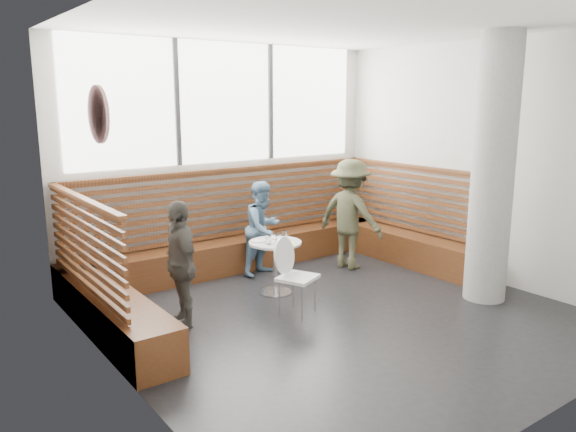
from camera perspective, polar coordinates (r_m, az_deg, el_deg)
room at (r=6.11m, az=5.53°, el=3.97°), size 5.00×5.00×3.20m
booth at (r=7.74m, az=-3.39°, el=-3.35°), size 5.00×2.50×1.44m
concrete_column at (r=7.11m, az=20.10°, el=4.40°), size 0.50×0.50×3.20m
wall_art at (r=5.16m, az=-18.72°, el=9.75°), size 0.03×0.50×0.50m
cafe_table at (r=7.08m, az=-1.30°, el=-4.13°), size 0.66×0.66×0.68m
cafe_chair at (r=6.45m, az=0.61°, el=-5.43°), size 0.42×0.41×0.89m
adult_man at (r=8.14m, az=6.34°, el=0.17°), size 0.83×1.14×1.59m
child_back at (r=7.82m, az=-2.54°, el=-1.25°), size 0.76×0.67×1.32m
child_left at (r=6.16m, az=-10.90°, el=-4.79°), size 0.46×0.86×1.39m
plate_near at (r=7.05m, az=-3.02°, el=-2.52°), size 0.20×0.20×0.01m
plate_far at (r=7.21m, az=-1.45°, el=-2.18°), size 0.19×0.19×0.01m
glass_left at (r=6.91m, az=-2.01°, el=-2.40°), size 0.07×0.07×0.11m
glass_mid at (r=6.98m, az=-0.99°, el=-2.24°), size 0.07×0.07×0.11m
glass_right at (r=7.15m, az=-0.37°, el=-1.93°), size 0.07×0.07×0.11m
menu_card at (r=6.93m, az=0.12°, el=-2.82°), size 0.24×0.21×0.00m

